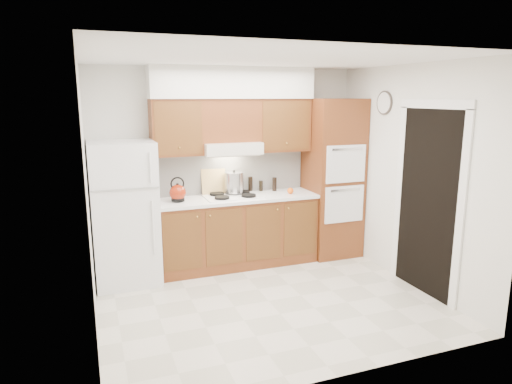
% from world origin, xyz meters
% --- Properties ---
extents(floor, '(3.60, 3.60, 0.00)m').
position_xyz_m(floor, '(0.00, 0.00, 0.00)').
color(floor, beige).
rests_on(floor, ground).
extents(ceiling, '(3.60, 3.60, 0.00)m').
position_xyz_m(ceiling, '(0.00, 0.00, 2.60)').
color(ceiling, white).
rests_on(ceiling, wall_back).
extents(wall_back, '(3.60, 0.02, 2.60)m').
position_xyz_m(wall_back, '(0.00, 1.50, 1.30)').
color(wall_back, silver).
rests_on(wall_back, floor).
extents(wall_left, '(0.02, 3.00, 2.60)m').
position_xyz_m(wall_left, '(-1.80, 0.00, 1.30)').
color(wall_left, silver).
rests_on(wall_left, floor).
extents(wall_right, '(0.02, 3.00, 2.60)m').
position_xyz_m(wall_right, '(1.80, 0.00, 1.30)').
color(wall_right, silver).
rests_on(wall_right, floor).
extents(fridge, '(0.75, 0.72, 1.72)m').
position_xyz_m(fridge, '(-1.41, 1.14, 0.86)').
color(fridge, white).
rests_on(fridge, floor).
extents(base_cabinets, '(2.11, 0.60, 0.90)m').
position_xyz_m(base_cabinets, '(0.02, 1.20, 0.45)').
color(base_cabinets, brown).
rests_on(base_cabinets, floor).
extents(countertop, '(2.13, 0.62, 0.04)m').
position_xyz_m(countertop, '(0.03, 1.19, 0.92)').
color(countertop, white).
rests_on(countertop, base_cabinets).
extents(backsplash, '(2.11, 0.03, 0.56)m').
position_xyz_m(backsplash, '(0.02, 1.49, 1.22)').
color(backsplash, white).
rests_on(backsplash, countertop).
extents(oven_cabinet, '(0.70, 0.65, 2.20)m').
position_xyz_m(oven_cabinet, '(1.44, 1.18, 1.10)').
color(oven_cabinet, brown).
rests_on(oven_cabinet, floor).
extents(upper_cab_left, '(0.63, 0.33, 0.70)m').
position_xyz_m(upper_cab_left, '(-0.71, 1.33, 1.85)').
color(upper_cab_left, brown).
rests_on(upper_cab_left, wall_back).
extents(upper_cab_right, '(0.73, 0.33, 0.70)m').
position_xyz_m(upper_cab_right, '(0.72, 1.33, 1.85)').
color(upper_cab_right, brown).
rests_on(upper_cab_right, wall_back).
extents(range_hood, '(0.75, 0.45, 0.15)m').
position_xyz_m(range_hood, '(-0.02, 1.27, 1.57)').
color(range_hood, silver).
rests_on(range_hood, wall_back).
extents(upper_cab_over_hood, '(0.75, 0.33, 0.55)m').
position_xyz_m(upper_cab_over_hood, '(-0.02, 1.33, 1.92)').
color(upper_cab_over_hood, brown).
rests_on(upper_cab_over_hood, range_hood).
extents(soffit, '(2.13, 0.36, 0.40)m').
position_xyz_m(soffit, '(0.03, 1.32, 2.40)').
color(soffit, silver).
rests_on(soffit, wall_back).
extents(cooktop, '(0.74, 0.50, 0.01)m').
position_xyz_m(cooktop, '(-0.02, 1.21, 0.95)').
color(cooktop, white).
rests_on(cooktop, countertop).
extents(doorway, '(0.02, 0.90, 2.10)m').
position_xyz_m(doorway, '(1.79, -0.35, 1.05)').
color(doorway, black).
rests_on(doorway, floor).
extents(wall_clock, '(0.02, 0.30, 0.30)m').
position_xyz_m(wall_clock, '(1.79, 0.55, 2.15)').
color(wall_clock, '#3F3833').
rests_on(wall_clock, wall_right).
extents(kettle, '(0.25, 0.25, 0.21)m').
position_xyz_m(kettle, '(-0.75, 1.18, 1.05)').
color(kettle, maroon).
rests_on(kettle, countertop).
extents(cutting_board, '(0.33, 0.11, 0.44)m').
position_xyz_m(cutting_board, '(-0.22, 1.45, 1.14)').
color(cutting_board, tan).
rests_on(cutting_board, countertop).
extents(stock_pot, '(0.30, 0.30, 0.26)m').
position_xyz_m(stock_pot, '(0.03, 1.34, 1.10)').
color(stock_pot, silver).
rests_on(stock_pot, cooktop).
extents(condiment_a, '(0.07, 0.07, 0.21)m').
position_xyz_m(condiment_a, '(0.30, 1.44, 1.04)').
color(condiment_a, black).
rests_on(condiment_a, countertop).
extents(condiment_b, '(0.08, 0.08, 0.19)m').
position_xyz_m(condiment_b, '(0.63, 1.37, 1.03)').
color(condiment_b, black).
rests_on(condiment_b, countertop).
extents(condiment_c, '(0.07, 0.07, 0.14)m').
position_xyz_m(condiment_c, '(0.46, 1.43, 1.01)').
color(condiment_c, black).
rests_on(condiment_c, countertop).
extents(orange_near, '(0.10, 0.10, 0.08)m').
position_xyz_m(orange_near, '(0.76, 1.11, 0.98)').
color(orange_near, orange).
rests_on(orange_near, countertop).
extents(orange_far, '(0.09, 0.09, 0.07)m').
position_xyz_m(orange_far, '(0.76, 1.12, 0.98)').
color(orange_far, '#FF630D').
rests_on(orange_far, countertop).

